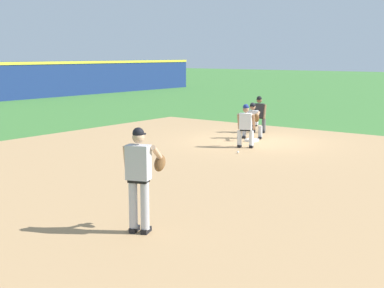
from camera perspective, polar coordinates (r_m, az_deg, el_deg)
ground_plane at (r=19.26m, az=6.38°, el=0.28°), size 160.00×160.00×0.00m
infield_dirt_patch at (r=14.27m, az=2.46°, el=-2.92°), size 18.00×18.00×0.01m
first_base_bag at (r=19.25m, az=6.39°, el=0.41°), size 0.38×0.38×0.09m
baseball at (r=16.89m, az=4.92°, el=-0.88°), size 0.07×0.07×0.07m
pitcher at (r=9.24m, az=-5.54°, el=-3.14°), size 0.81×0.60×1.86m
first_baseman at (r=19.75m, az=6.49°, el=2.65°), size 0.85×0.95×1.34m
baserunner at (r=17.83m, az=5.74°, el=2.12°), size 0.58×0.67×1.46m
umpire at (r=21.36m, az=7.15°, el=3.32°), size 0.58×0.67×1.46m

